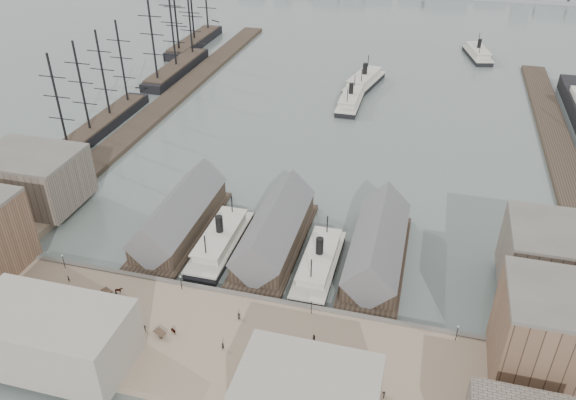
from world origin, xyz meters
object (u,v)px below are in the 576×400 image
(tram, at_px, (526,376))
(horse_cart_left, at_px, (116,291))
(ferry_docked_west, at_px, (221,241))
(horse_cart_right, at_px, (342,361))
(horse_cart_center, at_px, (168,332))

(tram, distance_m, horse_cart_left, 86.11)
(ferry_docked_west, bearing_deg, horse_cart_right, -40.40)
(tram, xyz_separation_m, horse_cart_left, (-86.06, 2.86, -0.98))
(ferry_docked_west, height_order, tram, ferry_docked_west)
(horse_cart_left, bearing_deg, ferry_docked_west, -7.89)
(ferry_docked_west, distance_m, horse_cart_left, 28.95)
(tram, relative_size, horse_cart_right, 2.12)
(ferry_docked_west, xyz_separation_m, horse_cart_left, (-15.66, -24.35, 0.41))
(horse_cart_right, bearing_deg, horse_cart_center, 65.28)
(ferry_docked_west, relative_size, horse_cart_center, 6.05)
(ferry_docked_west, distance_m, horse_cart_right, 48.34)
(tram, bearing_deg, horse_cart_left, 176.37)
(horse_cart_left, relative_size, horse_cart_right, 1.02)
(horse_cart_left, distance_m, horse_cart_center, 18.81)
(tram, height_order, horse_cart_right, tram)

